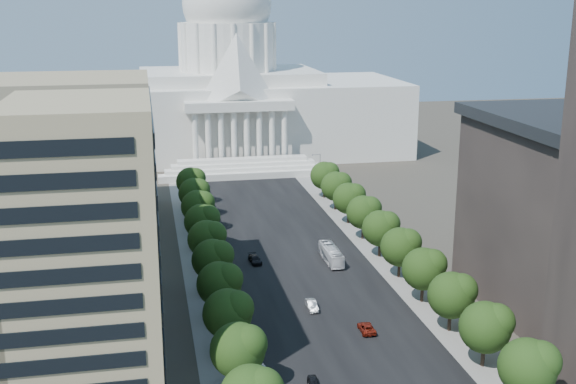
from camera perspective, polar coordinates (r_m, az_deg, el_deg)
road_asphalt at (r=165.21m, az=-0.70°, el=-3.43°), size 30.00×260.00×0.01m
sidewalk_left at (r=163.00m, az=-7.29°, el=-3.81°), size 8.00×260.00×0.02m
sidewalk_right at (r=169.53m, az=5.64°, el=-3.03°), size 8.00×260.00×0.02m
capitol at (r=252.81m, az=-4.69°, el=7.55°), size 120.00×56.00×73.00m
office_block_left at (r=112.60m, az=-20.69°, el=-2.53°), size 40.00×52.00×40.00m
office_block_left_far at (r=169.46m, az=-17.53°, el=1.60°), size 38.00×52.00×30.00m
tree_l_b at (r=99.63m, az=-3.79°, el=-12.23°), size 7.79×7.60×9.97m
tree_l_c at (r=110.38m, az=-4.62°, el=-9.44°), size 7.79×7.60×9.97m
tree_l_d at (r=121.37m, az=-5.29°, el=-7.15°), size 7.79×7.60×9.97m
tree_l_e at (r=132.54m, az=-5.85°, el=-5.24°), size 7.79×7.60×9.97m
tree_l_f at (r=143.83m, az=-6.31°, el=-3.62°), size 7.79×7.60×9.97m
tree_l_g at (r=155.24m, az=-6.71°, el=-2.25°), size 7.79×7.60×9.97m
tree_l_h at (r=166.73m, az=-7.05°, el=-1.06°), size 7.79×7.60×9.97m
tree_l_i at (r=178.28m, az=-7.34°, el=-0.02°), size 7.79×7.60×9.97m
tree_l_j at (r=189.89m, az=-7.60°, el=0.88°), size 7.79×7.60×9.97m
tree_r_a at (r=100.19m, az=18.63°, el=-12.88°), size 7.79×7.60×9.97m
tree_r_b at (r=109.58m, az=15.53°, el=-10.15°), size 7.79×7.60×9.97m
tree_r_c at (r=119.44m, az=12.96°, el=-7.85°), size 7.79×7.60×9.97m
tree_r_d at (r=129.67m, az=10.81°, el=-5.89°), size 7.79×7.60×9.97m
tree_r_e at (r=140.17m, az=9.00°, el=-4.22°), size 7.79×7.60×9.97m
tree_r_f at (r=150.90m, az=7.44°, el=-2.77°), size 7.79×7.60×9.97m
tree_r_g at (r=161.81m, az=6.10°, el=-1.52°), size 7.79×7.60×9.97m
tree_r_h at (r=172.86m, az=4.93°, el=-0.43°), size 7.79×7.60×9.97m
tree_r_i at (r=184.03m, az=3.90°, el=0.53°), size 7.79×7.60×9.97m
tree_r_j at (r=195.30m, az=2.99°, el=1.38°), size 7.79×7.60×9.97m
streetlight_a at (r=99.86m, az=19.93°, el=-13.50°), size 2.61×0.44×9.00m
streetlight_b at (r=119.64m, az=13.79°, el=-8.19°), size 2.61×0.44×9.00m
streetlight_c at (r=141.08m, az=9.56°, el=-4.39°), size 2.61×0.44×9.00m
streetlight_d at (r=163.53m, az=6.50°, el=-1.59°), size 2.61×0.44×9.00m
streetlight_e at (r=186.64m, az=4.19°, el=0.53°), size 2.61×0.44×9.00m
streetlight_f at (r=210.17m, az=2.39°, el=2.18°), size 2.61×0.44×9.00m
car_dark_a at (r=103.14m, az=2.01°, el=-14.87°), size 1.94×3.92×1.28m
car_silver at (r=126.58m, az=1.88°, el=-8.93°), size 1.65×4.67×1.53m
car_red at (r=119.16m, az=6.23°, el=-10.64°), size 2.38×4.91×1.35m
car_dark_b at (r=147.99m, az=-2.63°, el=-5.36°), size 2.58×5.25×1.47m
car_parked at (r=106.18m, az=-2.00°, el=-13.94°), size 1.91×3.91×1.28m
city_bus at (r=148.57m, az=3.43°, el=-4.93°), size 2.72×11.53×3.21m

